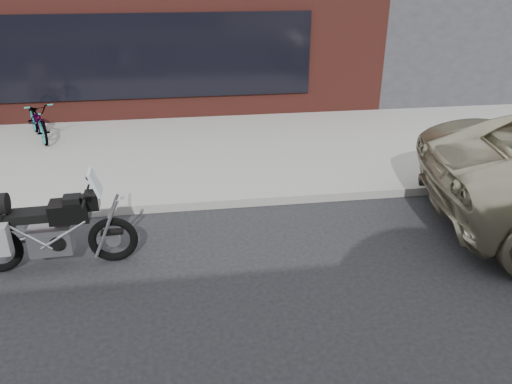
{
  "coord_description": "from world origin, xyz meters",
  "views": [
    {
      "loc": [
        -0.16,
        -3.51,
        3.81
      ],
      "look_at": [
        0.75,
        2.78,
        0.85
      ],
      "focal_mm": 35.0,
      "sensor_mm": 36.0,
      "label": 1
    }
  ],
  "objects": [
    {
      "name": "near_sidewalk",
      "position": [
        0.0,
        7.0,
        0.07
      ],
      "size": [
        44.0,
        6.0,
        0.15
      ],
      "primitive_type": "cube",
      "color": "gray",
      "rests_on": "ground"
    },
    {
      "name": "storefront",
      "position": [
        -2.0,
        13.98,
        2.25
      ],
      "size": [
        14.0,
        10.07,
        4.5
      ],
      "color": "#54211B",
      "rests_on": "ground"
    },
    {
      "name": "motorcycle",
      "position": [
        -2.14,
        2.57,
        0.59
      ],
      "size": [
        2.17,
        0.76,
        1.37
      ],
      "rotation": [
        0.0,
        0.0,
        0.04
      ],
      "color": "black",
      "rests_on": "ground"
    },
    {
      "name": "bicycle_front",
      "position": [
        -3.43,
        7.8,
        0.58
      ],
      "size": [
        1.2,
        1.74,
        0.87
      ],
      "primitive_type": "imported",
      "rotation": [
        0.0,
        0.0,
        0.42
      ],
      "color": "gray",
      "rests_on": "near_sidewalk"
    }
  ]
}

